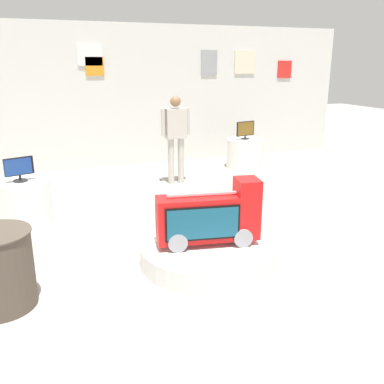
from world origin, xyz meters
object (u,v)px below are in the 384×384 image
display_pedestal_left_rear (245,153)px  tv_on_left_rear (245,129)px  tv_on_center_rear (19,169)px  novelty_firetruck_tv (210,218)px  shopper_browsing_near_truck (176,133)px  display_pedestal_center_rear (23,202)px  main_display_pedestal (207,253)px

display_pedestal_left_rear → tv_on_left_rear: tv_on_left_rear is taller
tv_on_left_rear → tv_on_center_rear: 4.99m
novelty_firetruck_tv → shopper_browsing_near_truck: shopper_browsing_near_truck is taller
tv_on_left_rear → shopper_browsing_near_truck: bearing=-159.9°
display_pedestal_center_rear → tv_on_center_rear: size_ratio=2.00×
display_pedestal_left_rear → tv_on_center_rear: bearing=-157.5°
main_display_pedestal → shopper_browsing_near_truck: bearing=76.9°
tv_on_center_rear → shopper_browsing_near_truck: (2.77, 1.24, 0.16)m
novelty_firetruck_tv → tv_on_center_rear: novelty_firetruck_tv is taller
display_pedestal_center_rear → shopper_browsing_near_truck: size_ratio=0.48×
tv_on_left_rear → display_pedestal_center_rear: size_ratio=0.60×
tv_on_left_rear → shopper_browsing_near_truck: (-1.84, -0.67, 0.13)m
tv_on_left_rear → tv_on_center_rear: tv_on_left_rear is taller
shopper_browsing_near_truck → novelty_firetruck_tv: bearing=-102.7°
novelty_firetruck_tv → display_pedestal_center_rear: size_ratio=1.54×
main_display_pedestal → shopper_browsing_near_truck: size_ratio=0.95×
tv_on_center_rear → display_pedestal_left_rear: bearing=22.5°
novelty_firetruck_tv → display_pedestal_left_rear: size_ratio=1.54×
display_pedestal_left_rear → tv_on_left_rear: (-0.00, -0.00, 0.53)m
main_display_pedestal → tv_on_center_rear: 2.99m
novelty_firetruck_tv → shopper_browsing_near_truck: bearing=77.3°
main_display_pedestal → tv_on_center_rear: size_ratio=4.00×
display_pedestal_left_rear → main_display_pedestal: bearing=-123.0°
display_pedestal_left_rear → display_pedestal_center_rear: 4.99m
display_pedestal_left_rear → shopper_browsing_near_truck: shopper_browsing_near_truck is taller
tv_on_left_rear → tv_on_center_rear: (-4.61, -1.91, -0.03)m
shopper_browsing_near_truck → display_pedestal_center_rear: bearing=-156.0°
display_pedestal_center_rear → display_pedestal_left_rear: bearing=22.5°
main_display_pedestal → shopper_browsing_near_truck: 3.56m
main_display_pedestal → display_pedestal_center_rear: bearing=133.0°
shopper_browsing_near_truck → display_pedestal_left_rear: bearing=20.2°
display_pedestal_center_rear → shopper_browsing_near_truck: shopper_browsing_near_truck is taller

